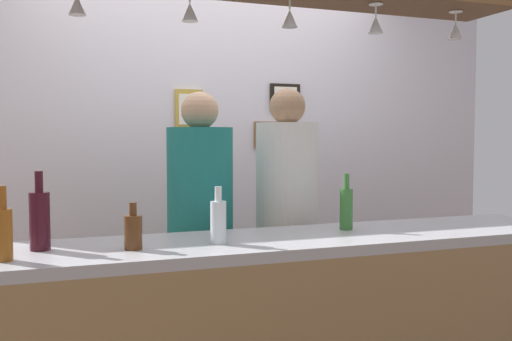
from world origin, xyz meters
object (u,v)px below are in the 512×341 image
at_px(bottle_wine_dark_red, 40,219).
at_px(picture_frame_upper_small, 285,97).
at_px(picture_frame_crest, 189,109).
at_px(person_right_white_patterned_shirt, 287,210).
at_px(bottle_soda_clear, 218,221).
at_px(bottle_beer_green_import, 346,207).
at_px(bottle_beer_brown_stubby, 133,231).
at_px(person_middle_teal_shirt, 200,218).
at_px(bottle_beer_amber_tall, 3,232).
at_px(picture_frame_lower_pair, 275,135).

distance_m(bottle_wine_dark_red, picture_frame_upper_small, 2.16).
bearing_deg(picture_frame_upper_small, picture_frame_crest, 180.00).
xyz_separation_m(person_right_white_patterned_shirt, picture_frame_upper_small, (0.32, 0.79, 0.68)).
bearing_deg(picture_frame_upper_small, bottle_soda_clear, -121.81).
xyz_separation_m(bottle_beer_green_import, picture_frame_crest, (-0.43, 1.33, 0.51)).
height_order(bottle_soda_clear, picture_frame_crest, picture_frame_crest).
distance_m(bottle_wine_dark_red, bottle_beer_green_import, 1.32).
distance_m(bottle_beer_green_import, picture_frame_upper_small, 1.48).
bearing_deg(bottle_beer_brown_stubby, bottle_soda_clear, 0.94).
bearing_deg(picture_frame_upper_small, bottle_beer_green_import, -100.71).
bearing_deg(bottle_wine_dark_red, person_right_white_patterned_shirt, 24.12).
height_order(person_middle_teal_shirt, bottle_beer_amber_tall, person_middle_teal_shirt).
distance_m(bottle_wine_dark_red, picture_frame_lower_pair, 2.05).
bearing_deg(person_right_white_patterned_shirt, person_middle_teal_shirt, 180.00).
distance_m(bottle_soda_clear, bottle_beer_green_import, 0.66).
height_order(person_right_white_patterned_shirt, picture_frame_crest, picture_frame_crest).
relative_size(person_right_white_patterned_shirt, bottle_beer_brown_stubby, 9.27).
distance_m(person_middle_teal_shirt, person_right_white_patterned_shirt, 0.49).
relative_size(person_right_white_patterned_shirt, picture_frame_upper_small, 7.58).
height_order(bottle_beer_green_import, bottle_beer_amber_tall, same).
relative_size(bottle_soda_clear, picture_frame_upper_small, 1.05).
relative_size(bottle_wine_dark_red, picture_frame_crest, 1.15).
distance_m(person_middle_teal_shirt, picture_frame_crest, 1.00).
relative_size(bottle_beer_amber_tall, picture_frame_lower_pair, 0.87).
bearing_deg(person_middle_teal_shirt, picture_frame_crest, 80.75).
relative_size(person_right_white_patterned_shirt, bottle_soda_clear, 7.26).
relative_size(bottle_beer_brown_stubby, picture_frame_upper_small, 0.82).
xyz_separation_m(bottle_beer_brown_stubby, picture_frame_lower_pair, (1.17, 1.46, 0.38)).
height_order(bottle_beer_brown_stubby, bottle_beer_green_import, bottle_beer_green_import).
bearing_deg(bottle_wine_dark_red, bottle_beer_green_import, 1.25).
relative_size(bottle_soda_clear, bottle_beer_amber_tall, 0.88).
relative_size(bottle_beer_green_import, picture_frame_lower_pair, 0.87).
relative_size(bottle_wine_dark_red, picture_frame_upper_small, 1.36).
xyz_separation_m(bottle_soda_clear, picture_frame_lower_pair, (0.83, 1.46, 0.35)).
bearing_deg(bottle_beer_green_import, bottle_beer_brown_stubby, -172.22).
height_order(bottle_beer_green_import, picture_frame_lower_pair, picture_frame_lower_pair).
bearing_deg(person_right_white_patterned_shirt, picture_frame_crest, 114.30).
distance_m(bottle_beer_amber_tall, picture_frame_crest, 1.89).
bearing_deg(bottle_beer_green_import, bottle_beer_amber_tall, -172.51).
distance_m(bottle_soda_clear, picture_frame_lower_pair, 1.71).
bearing_deg(picture_frame_lower_pair, person_right_white_patterned_shirt, -107.26).
distance_m(bottle_soda_clear, bottle_beer_amber_tall, 0.79).
bearing_deg(bottle_soda_clear, picture_frame_lower_pair, 60.36).
distance_m(bottle_beer_brown_stubby, picture_frame_crest, 1.66).
distance_m(bottle_beer_amber_tall, picture_frame_upper_small, 2.35).
xyz_separation_m(person_middle_teal_shirt, bottle_beer_green_import, (0.56, -0.53, 0.09)).
height_order(bottle_beer_brown_stubby, picture_frame_crest, picture_frame_crest).
height_order(bottle_soda_clear, picture_frame_lower_pair, picture_frame_lower_pair).
height_order(bottle_beer_brown_stubby, picture_frame_upper_small, picture_frame_upper_small).
height_order(person_middle_teal_shirt, person_right_white_patterned_shirt, person_right_white_patterned_shirt).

